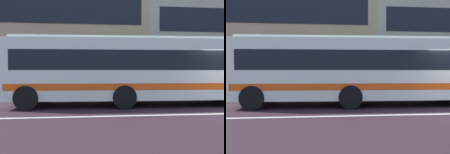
{
  "view_description": "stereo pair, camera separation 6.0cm",
  "coord_description": "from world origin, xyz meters",
  "views": [
    {
      "loc": [
        -5.99,
        -7.63,
        1.62
      ],
      "look_at": [
        -4.99,
        2.21,
        1.31
      ],
      "focal_mm": 35.16,
      "sensor_mm": 36.0,
      "label": 1
    },
    {
      "loc": [
        -5.93,
        -7.64,
        1.62
      ],
      "look_at": [
        -4.99,
        2.21,
        1.31
      ],
      "focal_mm": 35.16,
      "sensor_mm": 36.0,
      "label": 2
    }
  ],
  "objects": [
    {
      "name": "hedge_row_far",
      "position": [
        1.04,
        6.3,
        0.48
      ],
      "size": [
        12.58,
        1.1,
        0.96
      ],
      "primitive_type": "cube",
      "color": "#367337",
      "rests_on": "ground_plane"
    },
    {
      "name": "apartment_block_left",
      "position": [
        -11.33,
        16.08,
        5.56
      ],
      "size": [
        20.81,
        11.75,
        11.12
      ],
      "color": "tan",
      "rests_on": "ground_plane"
    },
    {
      "name": "apartment_block_right",
      "position": [
        8.13,
        16.08,
        5.09
      ],
      "size": [
        18.1,
        11.75,
        10.17
      ],
      "color": "#B8AE9E",
      "rests_on": "ground_plane"
    },
    {
      "name": "transit_bus",
      "position": [
        -3.82,
        2.47,
        1.7
      ],
      "size": [
        11.49,
        2.84,
        3.08
      ],
      "color": "white",
      "rests_on": "ground_plane"
    }
  ]
}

